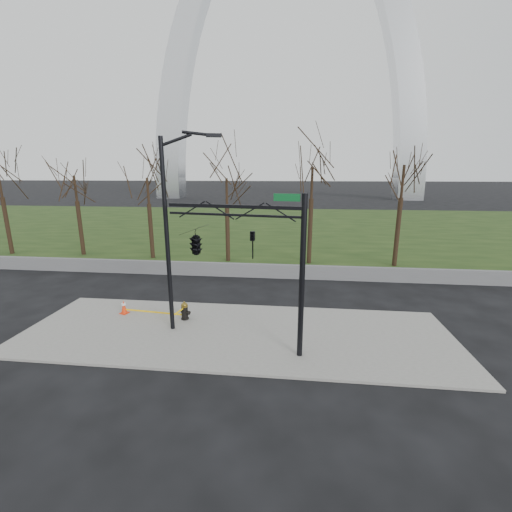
# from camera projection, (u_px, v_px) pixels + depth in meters

# --- Properties ---
(ground) EXTENTS (500.00, 500.00, 0.00)m
(ground) POSITION_uv_depth(u_px,v_px,m) (236.00, 334.00, 14.32)
(ground) COLOR black
(ground) RESTS_ON ground
(sidewalk) EXTENTS (18.00, 6.00, 0.10)m
(sidewalk) POSITION_uv_depth(u_px,v_px,m) (236.00, 333.00, 14.30)
(sidewalk) COLOR gray
(sidewalk) RESTS_ON ground
(grass_strip) EXTENTS (120.00, 40.00, 0.06)m
(grass_strip) POSITION_uv_depth(u_px,v_px,m) (275.00, 225.00, 43.24)
(grass_strip) COLOR #1A3212
(grass_strip) RESTS_ON ground
(guardrail) EXTENTS (60.00, 0.30, 0.90)m
(guardrail) POSITION_uv_depth(u_px,v_px,m) (256.00, 271.00, 21.92)
(guardrail) COLOR #59595B
(guardrail) RESTS_ON ground
(gateway_arch) EXTENTS (66.00, 6.00, 65.00)m
(gateway_arch) POSITION_uv_depth(u_px,v_px,m) (288.00, 58.00, 78.77)
(gateway_arch) COLOR silver
(gateway_arch) RESTS_ON ground
(tree_row) EXTENTS (34.68, 4.00, 7.71)m
(tree_row) POSITION_uv_depth(u_px,v_px,m) (188.00, 210.00, 25.56)
(tree_row) COLOR black
(tree_row) RESTS_ON ground
(fire_hydrant) EXTENTS (0.53, 0.38, 0.87)m
(fire_hydrant) POSITION_uv_depth(u_px,v_px,m) (185.00, 311.00, 15.42)
(fire_hydrant) COLOR black
(fire_hydrant) RESTS_ON sidewalk
(traffic_cone) EXTENTS (0.43, 0.43, 0.67)m
(traffic_cone) POSITION_uv_depth(u_px,v_px,m) (124.00, 307.00, 16.07)
(traffic_cone) COLOR red
(traffic_cone) RESTS_ON sidewalk
(street_light) EXTENTS (2.33, 0.84, 8.21)m
(street_light) POSITION_uv_depth(u_px,v_px,m) (172.00, 223.00, 13.54)
(street_light) COLOR black
(street_light) RESTS_ON ground
(traffic_signal_mast) EXTENTS (5.04, 2.54, 6.00)m
(traffic_signal_mast) POSITION_uv_depth(u_px,v_px,m) (215.00, 243.00, 12.36)
(traffic_signal_mast) COLOR black
(traffic_signal_mast) RESTS_ON ground
(caution_tape) EXTENTS (3.10, 1.28, 0.44)m
(caution_tape) POSITION_uv_depth(u_px,v_px,m) (160.00, 312.00, 15.58)
(caution_tape) COLOR yellow
(caution_tape) RESTS_ON ground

